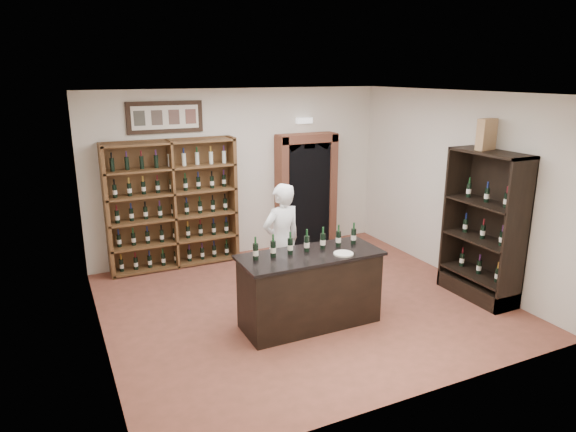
# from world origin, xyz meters

# --- Properties ---
(floor) EXTENTS (5.50, 5.50, 0.00)m
(floor) POSITION_xyz_m (0.00, 0.00, 0.00)
(floor) COLOR brown
(floor) RESTS_ON ground
(ceiling) EXTENTS (5.50, 5.50, 0.00)m
(ceiling) POSITION_xyz_m (0.00, 0.00, 3.00)
(ceiling) COLOR white
(ceiling) RESTS_ON wall_back
(wall_back) EXTENTS (5.50, 0.04, 3.00)m
(wall_back) POSITION_xyz_m (0.00, 2.50, 1.50)
(wall_back) COLOR beige
(wall_back) RESTS_ON ground
(wall_left) EXTENTS (0.04, 5.00, 3.00)m
(wall_left) POSITION_xyz_m (-2.75, 0.00, 1.50)
(wall_left) COLOR beige
(wall_left) RESTS_ON ground
(wall_right) EXTENTS (0.04, 5.00, 3.00)m
(wall_right) POSITION_xyz_m (2.75, 0.00, 1.50)
(wall_right) COLOR beige
(wall_right) RESTS_ON ground
(wine_shelf) EXTENTS (2.20, 0.38, 2.20)m
(wine_shelf) POSITION_xyz_m (-1.30, 2.33, 1.10)
(wine_shelf) COLOR brown
(wine_shelf) RESTS_ON ground
(framed_picture) EXTENTS (1.25, 0.04, 0.52)m
(framed_picture) POSITION_xyz_m (-1.30, 2.47, 2.55)
(framed_picture) COLOR black
(framed_picture) RESTS_ON wall_back
(arched_doorway) EXTENTS (1.17, 0.35, 2.17)m
(arched_doorway) POSITION_xyz_m (1.25, 2.33, 1.14)
(arched_doorway) COLOR black
(arched_doorway) RESTS_ON ground
(emergency_light) EXTENTS (0.30, 0.10, 0.10)m
(emergency_light) POSITION_xyz_m (1.25, 2.42, 2.40)
(emergency_light) COLOR white
(emergency_light) RESTS_ON wall_back
(tasting_counter) EXTENTS (1.88, 0.78, 1.00)m
(tasting_counter) POSITION_xyz_m (-0.20, -0.60, 0.49)
(tasting_counter) COLOR black
(tasting_counter) RESTS_ON ground
(counter_bottle_0) EXTENTS (0.07, 0.07, 0.30)m
(counter_bottle_0) POSITION_xyz_m (-0.92, -0.50, 1.11)
(counter_bottle_0) COLOR black
(counter_bottle_0) RESTS_ON tasting_counter
(counter_bottle_1) EXTENTS (0.07, 0.07, 0.30)m
(counter_bottle_1) POSITION_xyz_m (-0.68, -0.50, 1.11)
(counter_bottle_1) COLOR black
(counter_bottle_1) RESTS_ON tasting_counter
(counter_bottle_2) EXTENTS (0.07, 0.07, 0.30)m
(counter_bottle_2) POSITION_xyz_m (-0.44, -0.50, 1.11)
(counter_bottle_2) COLOR black
(counter_bottle_2) RESTS_ON tasting_counter
(counter_bottle_3) EXTENTS (0.07, 0.07, 0.30)m
(counter_bottle_3) POSITION_xyz_m (-0.20, -0.50, 1.11)
(counter_bottle_3) COLOR black
(counter_bottle_3) RESTS_ON tasting_counter
(counter_bottle_4) EXTENTS (0.07, 0.07, 0.30)m
(counter_bottle_4) POSITION_xyz_m (0.04, -0.50, 1.11)
(counter_bottle_4) COLOR black
(counter_bottle_4) RESTS_ON tasting_counter
(counter_bottle_5) EXTENTS (0.07, 0.07, 0.30)m
(counter_bottle_5) POSITION_xyz_m (0.28, -0.50, 1.11)
(counter_bottle_5) COLOR black
(counter_bottle_5) RESTS_ON tasting_counter
(counter_bottle_6) EXTENTS (0.07, 0.07, 0.30)m
(counter_bottle_6) POSITION_xyz_m (0.52, -0.50, 1.11)
(counter_bottle_6) COLOR black
(counter_bottle_6) RESTS_ON tasting_counter
(side_cabinet) EXTENTS (0.48, 1.20, 2.20)m
(side_cabinet) POSITION_xyz_m (2.52, -0.90, 0.75)
(side_cabinet) COLOR black
(side_cabinet) RESTS_ON ground
(shopkeeper) EXTENTS (0.70, 0.52, 1.74)m
(shopkeeper) POSITION_xyz_m (-0.16, 0.37, 0.87)
(shopkeeper) COLOR white
(shopkeeper) RESTS_ON ground
(plate) EXTENTS (0.26, 0.26, 0.02)m
(plate) POSITION_xyz_m (0.17, -0.81, 1.01)
(plate) COLOR beige
(plate) RESTS_ON tasting_counter
(wine_crate) EXTENTS (0.33, 0.18, 0.44)m
(wine_crate) POSITION_xyz_m (2.51, -0.76, 2.42)
(wine_crate) COLOR tan
(wine_crate) RESTS_ON side_cabinet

